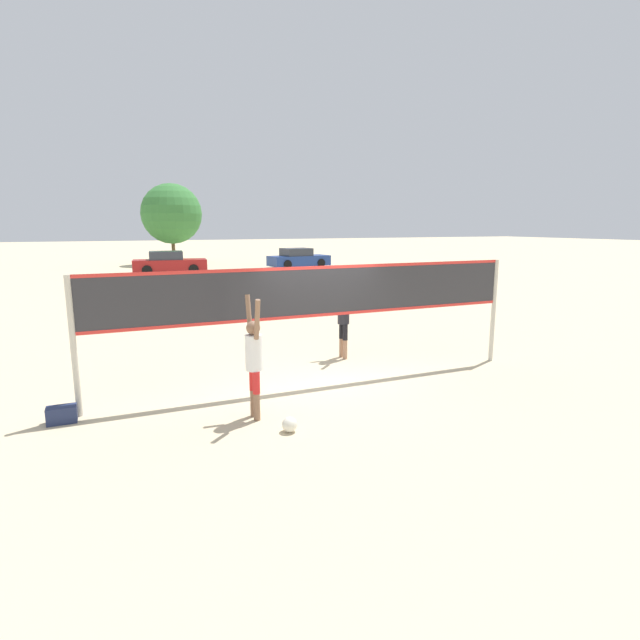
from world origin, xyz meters
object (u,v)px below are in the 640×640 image
player_blocker (344,314)px  parked_car_mid (169,264)px  volleyball (290,424)px  tree_left_cluster (172,214)px  parked_car_near (298,259)px  player_spiker (254,356)px  gear_bag (62,415)px  volleyball_net (320,298)px

player_blocker → parked_car_mid: size_ratio=0.43×
volleyball → tree_left_cluster: bearing=85.4°
parked_car_near → parked_car_mid: size_ratio=1.00×
player_spiker → volleyball: (0.33, -0.76, -0.95)m
player_blocker → gear_bag: player_blocker is taller
volleyball → volleyball_net: bearing=55.5°
volleyball_net → player_spiker: volleyball_net is taller
volleyball → tree_left_cluster: (2.85, 35.36, 3.91)m
player_blocker → volleyball: size_ratio=8.63×
gear_bag → tree_left_cluster: bearing=79.7°
parked_car_near → tree_left_cluster: (-8.28, 6.72, 3.39)m
volleyball_net → tree_left_cluster: bearing=87.5°
gear_bag → parked_car_mid: bearing=79.3°
player_blocker → gear_bag: bearing=-73.2°
player_blocker → parked_car_near: 26.42m
player_spiker → parked_car_mid: 26.51m
volleyball_net → player_blocker: size_ratio=4.31×
player_spiker → tree_left_cluster: size_ratio=0.32×
parked_car_near → tree_left_cluster: tree_left_cluster is taller
volleyball_net → volleyball: (-1.39, -2.03, -1.63)m
player_spiker → volleyball: player_spiker is taller
player_blocker → tree_left_cluster: 31.89m
parked_car_mid → tree_left_cluster: 8.93m
gear_bag → volleyball_net: bearing=2.7°
volleyball_net → volleyball: 2.95m
volleyball → parked_car_near: parked_car_near is taller
player_blocker → parked_car_mid: bearing=-177.1°
volleyball_net → parked_car_mid: (0.12, 25.18, -1.09)m
parked_car_near → tree_left_cluster: bearing=134.2°
volleyball → parked_car_near: (11.13, 28.64, 0.52)m
volleyball_net → volleyball: volleyball_net is taller
volleyball_net → player_blocker: volleyball_net is taller
volleyball_net → player_blocker: bearing=50.7°
player_spiker → parked_car_near: bearing=-22.3°
volleyball_net → tree_left_cluster: tree_left_cluster is taller
player_blocker → gear_bag: (-5.96, -1.80, -0.95)m
volleyball_net → gear_bag: (-4.66, -0.22, -1.61)m
parked_car_mid → player_spiker: bearing=-88.1°
volleyball_net → parked_car_mid: bearing=89.7°
volleyball → gear_bag: (-3.27, 1.81, 0.02)m
gear_bag → parked_car_near: (14.40, 26.83, 0.50)m
volleyball_net → player_spiker: (-1.72, -1.27, -0.68)m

